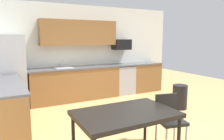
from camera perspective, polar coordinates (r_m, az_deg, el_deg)
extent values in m
plane|color=tan|center=(4.54, 6.07, -14.27)|extent=(12.00, 12.00, 0.00)
cube|color=silver|center=(6.57, -6.74, 4.91)|extent=(5.80, 0.10, 2.70)
cube|color=brown|center=(6.20, -9.64, -3.76)|extent=(2.52, 0.60, 0.90)
cube|color=brown|center=(7.28, 8.43, -1.92)|extent=(1.03, 0.60, 0.90)
cube|color=brown|center=(4.47, -26.16, -9.39)|extent=(0.60, 2.00, 0.90)
cube|color=#4C4C51|center=(6.29, -5.52, 0.83)|extent=(4.80, 0.64, 0.04)
cube|color=#4C4C51|center=(4.35, -26.57, -3.47)|extent=(0.64, 2.00, 0.04)
cube|color=brown|center=(6.25, -8.70, 9.74)|extent=(2.20, 0.34, 0.70)
cube|color=#9EA0A5|center=(5.75, -25.72, -0.75)|extent=(0.76, 0.70, 1.83)
cube|color=#999BA0|center=(6.84, 2.91, -2.59)|extent=(0.60, 0.60, 0.88)
cube|color=black|center=(6.76, 2.94, 1.19)|extent=(0.60, 0.60, 0.03)
cube|color=black|center=(6.80, 2.55, 6.77)|extent=(0.54, 0.36, 0.32)
cube|color=#A5A8AD|center=(6.04, -12.52, -0.03)|extent=(0.48, 0.40, 0.14)
cylinder|color=#B2B5BA|center=(6.19, -13.01, 1.65)|extent=(0.02, 0.02, 0.24)
cube|color=black|center=(3.07, 3.57, -11.55)|extent=(1.40, 0.90, 0.06)
cylinder|color=black|center=(3.30, 17.25, -17.33)|extent=(0.05, 0.05, 0.67)
cylinder|color=black|center=(3.30, -10.23, -17.09)|extent=(0.05, 0.05, 0.67)
cylinder|color=black|center=(3.84, 8.81, -13.28)|extent=(0.05, 0.05, 0.67)
cube|color=black|center=(3.62, 15.42, -12.95)|extent=(0.48, 0.48, 0.05)
cube|color=black|center=(3.70, 14.14, -9.14)|extent=(0.38, 0.13, 0.40)
cylinder|color=#B2B2B7|center=(3.67, 19.06, -16.87)|extent=(0.03, 0.03, 0.42)
cylinder|color=#B2B2B7|center=(3.77, 11.61, -15.81)|extent=(0.03, 0.03, 0.42)
cylinder|color=#B2B2B7|center=(3.93, 16.22, -14.99)|extent=(0.03, 0.03, 0.42)
cylinder|color=black|center=(5.66, 17.54, -6.79)|extent=(0.36, 0.36, 0.60)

